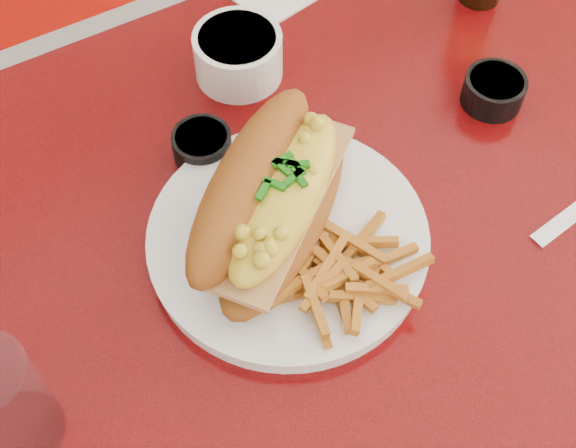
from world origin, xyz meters
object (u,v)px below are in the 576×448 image
sauce_cup_left (202,145)px  booth_bench_far (165,48)px  diner_table (415,263)px  sauce_cup_right (494,89)px  dinner_plate (288,240)px  gravy_ramekin (238,54)px  fork (350,240)px  mac_hoagie (272,198)px  water_tumbler (4,403)px

sauce_cup_left → booth_bench_far: bearing=73.6°
diner_table → sauce_cup_left: bearing=141.0°
sauce_cup_right → dinner_plate: bearing=-169.9°
gravy_ramekin → sauce_cup_left: size_ratio=1.80×
fork → gravy_ramekin: (0.02, 0.27, 0.01)m
dinner_plate → mac_hoagie: (-0.01, 0.02, 0.05)m
diner_table → water_tumbler: size_ratio=9.95×
mac_hoagie → water_tumbler: size_ratio=2.14×
fork → gravy_ramekin: 0.27m
gravy_ramekin → water_tumbler: bearing=-142.1°
mac_hoagie → fork: mac_hoagie is taller
water_tumbler → fork: bearing=2.1°
sauce_cup_left → water_tumbler: bearing=-144.4°
mac_hoagie → sauce_cup_left: bearing=58.8°
booth_bench_far → water_tumbler: bearing=-118.7°
sauce_cup_left → water_tumbler: size_ratio=0.55×
booth_bench_far → fork: bearing=-98.4°
booth_bench_far → dinner_plate: bearing=-102.1°
diner_table → fork: bearing=-168.6°
gravy_ramekin → sauce_cup_left: bearing=-136.0°
water_tumbler → booth_bench_far: bearing=61.3°
diner_table → sauce_cup_left: (-0.19, 0.16, 0.18)m
dinner_plate → sauce_cup_left: sauce_cup_left is taller
sauce_cup_left → water_tumbler: 0.34m
sauce_cup_left → dinner_plate: bearing=-81.9°
mac_hoagie → gravy_ramekin: mac_hoagie is taller
booth_bench_far → water_tumbler: booth_bench_far is taller
dinner_plate → gravy_ramekin: size_ratio=2.58×
sauce_cup_left → mac_hoagie: bearing=-83.8°
fork → sauce_cup_left: (-0.07, 0.18, -0.00)m
sauce_cup_right → water_tumbler: size_ratio=0.71×
gravy_ramekin → sauce_cup_right: (0.23, -0.18, -0.01)m
mac_hoagie → water_tumbler: bearing=155.6°
mac_hoagie → sauce_cup_right: bearing=-30.9°
booth_bench_far → fork: size_ratio=8.55×
diner_table → gravy_ramekin: (-0.10, 0.24, 0.19)m
gravy_ramekin → sauce_cup_right: gravy_ramekin is taller
booth_bench_far → mac_hoagie: 0.97m
dinner_plate → sauce_cup_right: 0.30m
diner_table → sauce_cup_right: sauce_cup_right is taller
gravy_ramekin → water_tumbler: 0.46m
fork → sauce_cup_left: 0.19m
gravy_ramekin → sauce_cup_left: (-0.09, -0.09, -0.01)m
gravy_ramekin → water_tumbler: water_tumbler is taller
fork → sauce_cup_left: bearing=35.1°
diner_table → gravy_ramekin: bearing=112.7°
mac_hoagie → water_tumbler: 0.29m
fork → dinner_plate: bearing=68.5°
sauce_cup_left → sauce_cup_right: 0.33m
sauce_cup_right → fork: bearing=-160.3°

